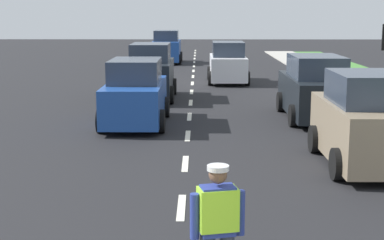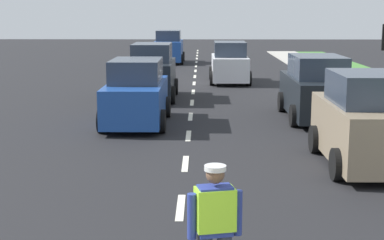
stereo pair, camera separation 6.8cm
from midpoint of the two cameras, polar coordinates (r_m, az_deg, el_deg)
name	(u,v)px [view 1 (the left image)]	position (r m, az deg, el deg)	size (l,w,h in m)	color
ground_plane	(192,91)	(25.31, -0.11, 2.88)	(96.00, 96.00, 0.00)	black
lane_center_line	(193,80)	(29.48, 0.00, 4.00)	(0.14, 46.40, 0.01)	silver
road_worker	(219,225)	(6.97, 2.43, -10.36)	(0.73, 0.48, 1.67)	#383D4C
car_oncoming_lead	(135,95)	(17.78, -5.72, 2.52)	(1.94, 4.10, 2.00)	#1E4799
car_outgoing_far	(228,64)	(28.37, 3.49, 5.59)	(1.95, 3.94, 2.00)	silver
car_parked_curbside	(366,123)	(13.44, 16.69, -0.27)	(1.98, 3.84, 2.12)	gray
car_oncoming_third	(167,48)	(39.32, -2.59, 7.14)	(2.07, 4.09, 2.19)	#1E4799
car_parked_far	(315,90)	(19.02, 11.96, 2.97)	(2.01, 4.39, 2.06)	black
car_oncoming_second	(151,73)	(23.00, -4.19, 4.62)	(1.94, 4.08, 2.19)	black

